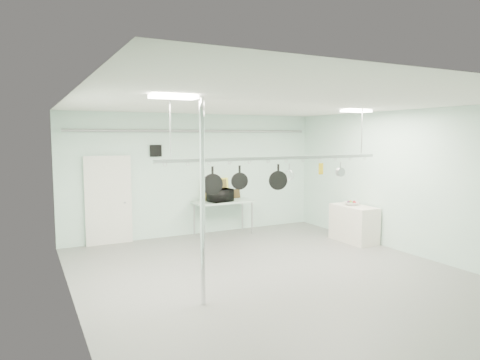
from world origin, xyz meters
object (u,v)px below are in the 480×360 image
chrome_pole (202,203)px  side_cabinet (354,224)px  fruit_bowl (352,204)px  skillet_mid (240,178)px  prep_table (223,204)px  coffee_canister (226,197)px  skillet_left (213,181)px  skillet_right (278,177)px  microwave (220,195)px  pot_rack (277,157)px

chrome_pole → side_cabinet: bearing=22.4°
chrome_pole → fruit_bowl: chrome_pole is taller
skillet_mid → prep_table: bearing=86.6°
coffee_canister → skillet_left: (-1.79, -3.24, 0.82)m
coffee_canister → skillet_right: bearing=-97.5°
microwave → pot_rack: bearing=72.8°
skillet_mid → coffee_canister: bearing=85.4°
side_cabinet → skillet_left: (-4.29, -1.10, 1.38)m
side_cabinet → prep_table: bearing=139.2°
chrome_pole → pot_rack: size_ratio=0.67×
microwave → fruit_bowl: microwave is taller
chrome_pole → skillet_left: (0.56, 0.90, 0.23)m
microwave → skillet_right: skillet_right is taller
chrome_pole → skillet_right: chrome_pole is taller
pot_rack → skillet_left: bearing=180.0°
chrome_pole → skillet_left: chrome_pole is taller
chrome_pole → skillet_right: 2.14m
pot_rack → coffee_canister: size_ratio=22.82×
side_cabinet → coffee_canister: size_ratio=5.71×
pot_rack → microwave: size_ratio=7.93×
side_cabinet → skillet_mid: 4.16m
skillet_left → skillet_mid: bearing=10.2°
side_cabinet → skillet_mid: bearing=-163.7°
prep_table → coffee_canister: size_ratio=7.61×
skillet_mid → skillet_right: (0.83, 0.00, -0.03)m
skillet_left → skillet_right: size_ratio=1.02×
prep_table → fruit_bowl: 3.31m
prep_table → skillet_left: (-1.74, -3.30, 1.00)m
skillet_right → microwave: bearing=101.4°
microwave → skillet_mid: (-1.07, -3.19, 0.79)m
microwave → skillet_right: bearing=73.3°
prep_table → skillet_right: (-0.37, -3.30, 1.00)m
coffee_canister → skillet_right: skillet_right is taller
side_cabinet → pot_rack: (-2.95, -1.10, 1.78)m
skillet_right → skillet_mid: bearing=-164.3°
chrome_pole → pot_rack: bearing=25.3°
pot_rack → fruit_bowl: bearing=22.1°
chrome_pole → coffee_canister: chrome_pole is taller
coffee_canister → side_cabinet: bearing=-40.6°
fruit_bowl → skillet_left: size_ratio=0.69×
chrome_pole → skillet_left: 1.08m
skillet_left → microwave: bearing=73.5°
pot_rack → skillet_mid: size_ratio=10.85×
chrome_pole → prep_table: chrome_pole is taller
prep_table → skillet_mid: bearing=-110.0°
coffee_canister → fruit_bowl: bearing=-39.2°
microwave → coffee_canister: 0.20m
side_cabinet → skillet_left: 4.64m
prep_table → pot_rack: 3.61m
skillet_left → skillet_right: (1.37, 0.00, 0.01)m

